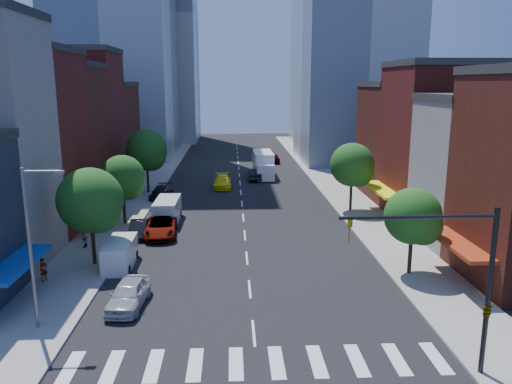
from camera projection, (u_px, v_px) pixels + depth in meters
ground at (254, 333)px, 27.41m from camera, size 220.00×220.00×0.00m
sidewalk_left at (146, 186)px, 65.81m from camera, size 5.00×120.00×0.15m
sidewalk_right at (333, 184)px, 67.01m from camera, size 5.00×120.00×0.15m
crosswalk at (256, 363)px, 24.48m from camera, size 19.00×3.00×0.01m
bldg_left_2 at (10, 145)px, 44.68m from camera, size 12.00×9.00×16.00m
bldg_left_3 at (45, 140)px, 53.08m from camera, size 12.00×8.00×15.00m
bldg_left_4 at (69, 124)px, 61.16m from camera, size 12.00×9.00×17.00m
bldg_left_5 at (92, 133)px, 70.85m from camera, size 12.00×10.00×13.00m
bldg_right_1 at (496, 174)px, 41.76m from camera, size 12.00×8.00×12.00m
bldg_right_2 at (451, 143)px, 50.21m from camera, size 12.00×10.00×15.00m
bldg_right_3 at (415, 142)px, 60.18m from camera, size 12.00×10.00×13.00m
tower_far_w at (156, 17)px, 113.21m from camera, size 18.00×18.00×56.00m
traffic_signal at (477, 293)px, 22.60m from camera, size 7.24×2.24×8.00m
streetlight at (33, 239)px, 26.68m from camera, size 2.25×0.25×9.00m
tree_left_near at (92, 203)px, 36.48m from camera, size 4.80×4.80×7.30m
tree_left_mid at (124, 179)px, 47.28m from camera, size 4.20×4.20×6.65m
tree_left_far at (148, 152)px, 60.79m from camera, size 5.00×5.00×7.75m
tree_right_near at (415, 219)px, 34.79m from camera, size 4.00×4.00×6.20m
tree_right_far at (354, 167)px, 52.21m from camera, size 4.60×4.60×7.20m
parked_car_front at (129, 294)px, 30.47m from camera, size 2.34×4.97×1.65m
parked_car_second at (139, 229)px, 44.55m from camera, size 1.82×4.36×1.40m
parked_car_third at (161, 227)px, 44.59m from camera, size 3.05×5.97×1.61m
parked_car_rear at (161, 193)px, 58.99m from camera, size 2.54×5.30×1.49m
cargo_van_near at (120, 254)px, 37.03m from camera, size 1.99×4.74×2.01m
cargo_van_far at (167, 211)px, 48.93m from camera, size 2.31×5.48×2.32m
taxi at (222, 182)px, 65.13m from camera, size 2.34×5.59×1.61m
traffic_car_oncoming at (255, 174)px, 70.40m from camera, size 1.76×5.01×1.65m
traffic_car_far at (273, 158)px, 85.62m from camera, size 2.30×4.88×1.61m
box_truck at (263, 165)px, 72.78m from camera, size 2.89×8.89×3.56m
pedestrian_near at (44, 270)px, 34.11m from camera, size 0.65×0.70×1.61m
pedestrian_far at (83, 237)px, 40.98m from camera, size 0.68×0.86×1.75m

